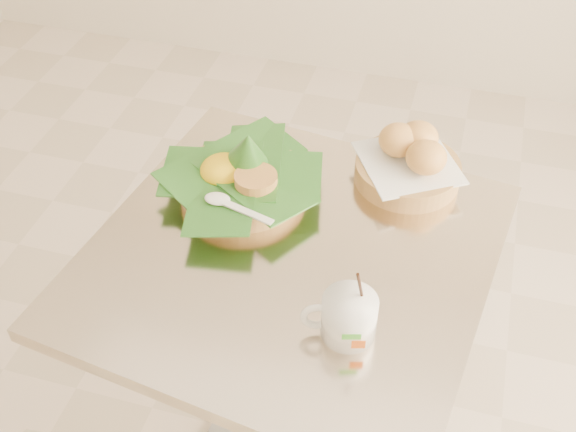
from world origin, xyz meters
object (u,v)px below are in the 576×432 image
(bread_basket, at_px, (410,161))
(rice_basket, at_px, (242,175))
(cafe_table, at_px, (290,328))
(coffee_mug, at_px, (348,316))

(bread_basket, bearing_deg, rice_basket, -157.28)
(cafe_table, bearing_deg, rice_basket, 135.05)
(rice_basket, height_order, coffee_mug, rice_basket)
(rice_basket, distance_m, coffee_mug, 0.40)
(coffee_mug, bearing_deg, bread_basket, 85.22)
(cafe_table, relative_size, rice_basket, 2.56)
(rice_basket, relative_size, coffee_mug, 2.01)
(rice_basket, relative_size, bread_basket, 1.26)
(bread_basket, distance_m, coffee_mug, 0.42)
(rice_basket, distance_m, bread_basket, 0.33)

